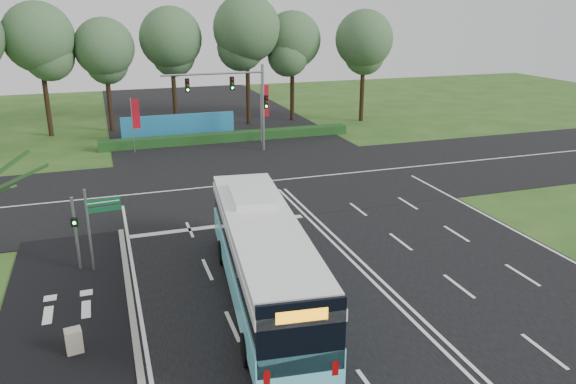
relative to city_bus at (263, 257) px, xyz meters
name	(u,v)px	position (x,y,z in m)	size (l,w,h in m)	color
ground	(341,251)	(4.91, 3.39, -1.90)	(120.00, 120.00, 0.00)	#264C19
road_main	(341,251)	(4.91, 3.39, -1.88)	(20.00, 120.00, 0.04)	black
road_cross	(270,181)	(4.91, 15.39, -1.87)	(120.00, 14.00, 0.05)	black
bike_path	(66,326)	(-7.59, 0.39, -1.87)	(5.00, 18.00, 0.06)	black
kerb_strip	(132,315)	(-5.19, 0.39, -1.84)	(0.25, 18.00, 0.12)	gray
city_bus	(263,257)	(0.00, 0.00, 0.00)	(4.15, 13.34, 3.77)	#6EE8FE
pedestrian_signal	(76,231)	(-7.15, 5.23, 0.01)	(0.30, 0.42, 3.50)	gray
street_sign	(96,219)	(-6.24, 5.02, 0.56)	(1.51, 0.23, 3.89)	gray
utility_cabinet	(74,341)	(-7.22, -1.47, -1.44)	(0.55, 0.46, 0.92)	#A69D86
banner_flag_left	(135,117)	(-3.03, 26.42, 1.02)	(0.66, 0.07, 4.47)	gray
banner_flag_mid	(264,105)	(7.76, 26.59, 1.40)	(0.75, 0.08, 5.10)	gray
traffic_light_gantry	(241,95)	(5.12, 23.89, 2.77)	(8.41, 0.28, 7.00)	gray
hedge	(229,137)	(4.91, 27.89, -1.50)	(22.00, 1.20, 0.80)	#183C16
blue_hoarding	(179,127)	(0.91, 30.39, -0.80)	(10.00, 0.30, 2.20)	teal
eucalyptus_row	(171,38)	(1.24, 34.73, 6.68)	(41.60, 9.44, 12.53)	black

